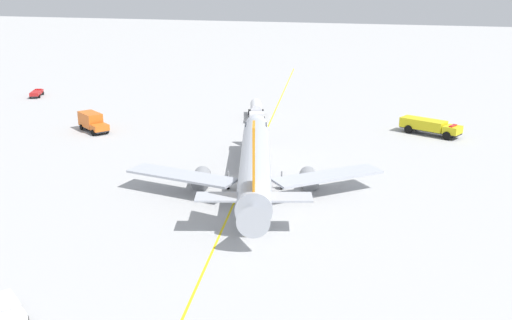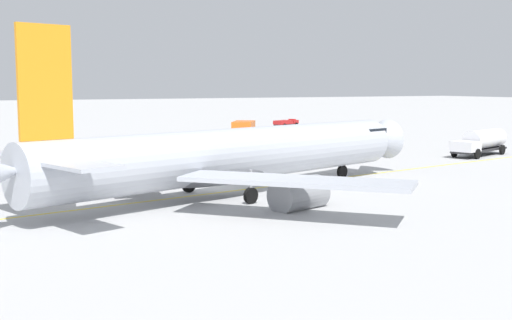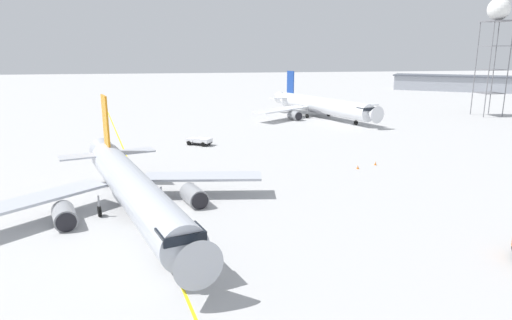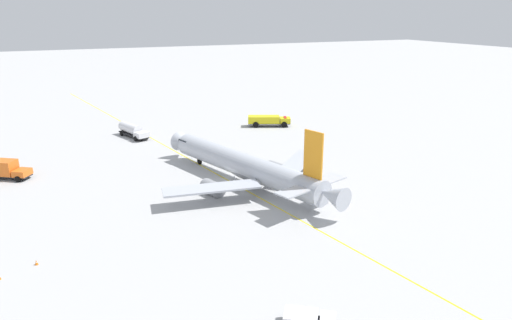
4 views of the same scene
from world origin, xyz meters
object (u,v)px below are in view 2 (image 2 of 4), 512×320
object	(u,v)px
ops_pickup_truck	(286,123)
fuel_tanker_truck	(481,142)
airliner_main	(230,157)
catering_truck_truck	(243,132)

from	to	relation	value
ops_pickup_truck	fuel_tanker_truck	xyz separation A→B (m)	(5.08, 53.05, 0.76)
airliner_main	catering_truck_truck	world-z (taller)	airliner_main
fuel_tanker_truck	ops_pickup_truck	bearing A→B (deg)	-114.76
fuel_tanker_truck	catering_truck_truck	bearing A→B (deg)	-71.63
ops_pickup_truck	catering_truck_truck	world-z (taller)	catering_truck_truck
airliner_main	fuel_tanker_truck	distance (m)	38.17
ops_pickup_truck	airliner_main	bearing A→B (deg)	-148.65
airliner_main	fuel_tanker_truck	world-z (taller)	airliner_main
ops_pickup_truck	catering_truck_truck	size ratio (longest dim) A/B	0.81
catering_truck_truck	fuel_tanker_truck	world-z (taller)	catering_truck_truck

